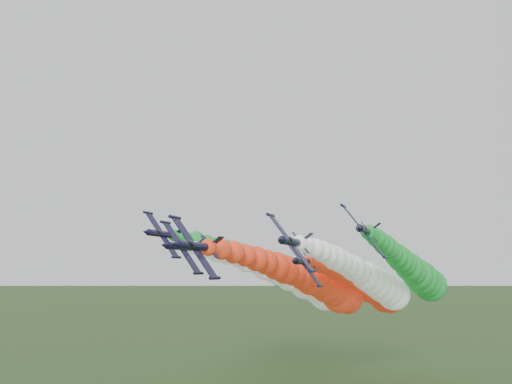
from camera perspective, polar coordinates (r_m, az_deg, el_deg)
jet_lead at (r=122.41m, az=7.35°, el=-10.57°), size 15.30×84.95×19.76m
jet_inner_left at (r=136.12m, az=5.06°, el=-10.24°), size 15.99×85.64×20.45m
jet_inner_right at (r=131.50m, az=13.40°, el=-9.96°), size 15.68×85.33×20.14m
jet_outer_left at (r=145.96m, az=2.39°, el=-8.96°), size 15.51×85.15×19.97m
jet_outer_right at (r=141.12m, az=17.88°, el=-8.84°), size 15.83×85.47×20.29m
jet_trail at (r=147.47m, az=13.01°, el=-10.77°), size 15.21×84.86×19.67m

